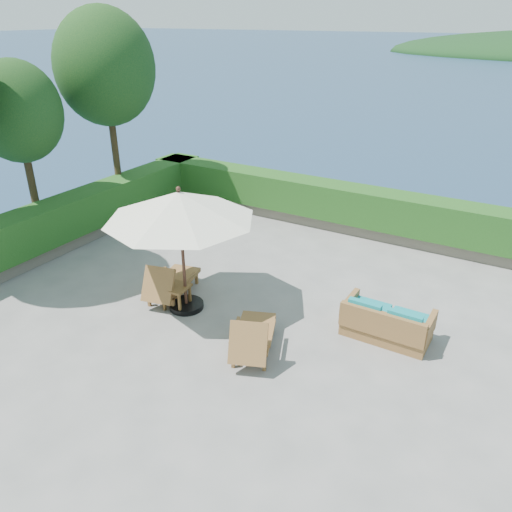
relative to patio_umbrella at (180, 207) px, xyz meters
The scene contains 14 objects.
ground 2.48m from the patio_umbrella, 14.95° to the left, with size 12.00×12.00×0.00m, color gray.
foundation 3.97m from the patio_umbrella, 14.95° to the left, with size 12.00×12.00×3.00m, color #524A41.
ocean 5.39m from the patio_umbrella, 14.95° to the left, with size 600.00×600.00×0.00m, color #182D4C.
planter_wall_far 6.26m from the patio_umbrella, 81.72° to the left, with size 12.00×0.60×0.36m, color slate.
planter_wall_left 5.22m from the patio_umbrella, behind, with size 0.60×12.00×0.36m, color slate.
hedge_far 6.07m from the patio_umbrella, 81.72° to the left, with size 12.40×0.90×1.00m, color #174012.
hedge_left 4.98m from the patio_umbrella, behind, with size 0.90×12.40×1.00m, color #174012.
tree_mid 5.73m from the patio_umbrella, behind, with size 2.20×2.20×4.83m.
tree_far 6.53m from the patio_umbrella, 146.37° to the left, with size 2.80×2.80×6.03m.
patio_umbrella is the anchor object (origin of this frame).
lounge_left 2.01m from the patio_umbrella, 163.39° to the left, with size 1.03×1.77×0.96m.
lounge_right 2.91m from the patio_umbrella, 18.00° to the right, with size 1.23×1.77×0.95m.
side_table 1.88m from the patio_umbrella, 146.32° to the right, with size 0.55×0.55×0.54m.
wicker_loveseat 4.64m from the patio_umbrella, 14.77° to the left, with size 1.70×0.88×0.83m.
Camera 1 is at (5.14, -7.46, 5.73)m, focal length 35.00 mm.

